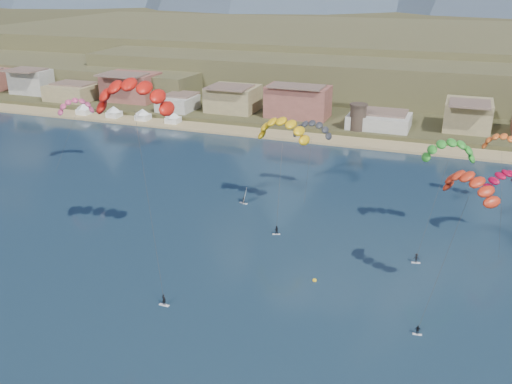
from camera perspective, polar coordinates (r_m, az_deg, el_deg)
ground at (r=87.63m, az=-7.43°, el=-13.43°), size 2400.00×2400.00×0.00m
beach at (r=179.55m, az=8.19°, el=5.27°), size 2200.00×12.00×0.90m
land at (r=625.94m, az=17.59°, el=16.05°), size 2200.00×900.00×4.00m
foothills at (r=298.52m, az=18.01°, el=12.68°), size 940.00×210.00×18.00m
town at (r=203.90m, az=-1.87°, el=9.68°), size 400.00×24.00×12.00m
watchtower at (r=184.69m, az=10.36°, el=7.56°), size 5.82×5.82×8.60m
beach_tents at (r=207.44m, az=-12.98°, el=8.14°), size 43.40×6.40×5.00m
kitesurfer_red at (r=96.46m, az=-12.47°, el=10.07°), size 19.09×17.35×36.24m
kitesurfer_yellow at (r=119.73m, az=2.77°, el=6.75°), size 12.69×16.10×23.66m
kitesurfer_orange at (r=89.07m, az=21.07°, el=1.03°), size 10.43×16.10×24.39m
kitesurfer_green at (r=112.04m, az=19.16°, el=4.28°), size 11.05×15.99×22.79m
distant_kite_pink at (r=157.52m, az=-17.96°, el=8.60°), size 9.72×9.39×20.48m
distant_kite_dark at (r=131.37m, az=5.78°, el=6.68°), size 9.70×6.00×19.55m
distant_kite_orange at (r=135.61m, az=23.94°, el=4.90°), size 9.96×6.99×18.45m
distant_kite_red at (r=116.59m, az=23.96°, el=1.48°), size 8.29×8.11×16.63m
windsurfer at (r=128.86m, az=-1.23°, el=-0.70°), size 2.13×2.35×3.64m
buoy at (r=98.56m, az=5.99°, el=-8.96°), size 0.74×0.74×0.74m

